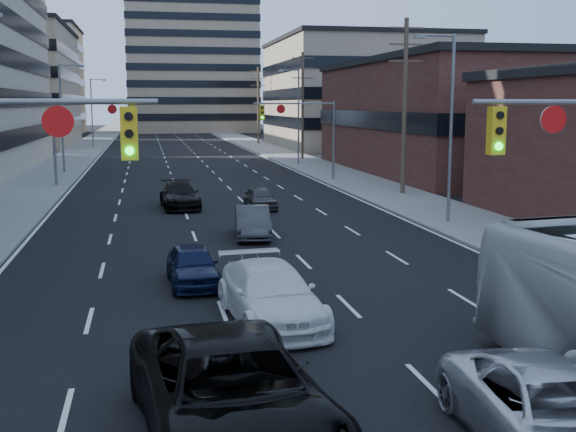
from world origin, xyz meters
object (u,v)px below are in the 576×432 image
(silver_suv, at_px, (554,415))
(black_pickup, at_px, (232,394))
(sedan_blue, at_px, (193,265))
(white_van, at_px, (270,294))

(silver_suv, bearing_deg, black_pickup, 167.05)
(silver_suv, relative_size, sedan_blue, 1.37)
(white_van, height_order, sedan_blue, white_van)
(black_pickup, bearing_deg, sedan_blue, 84.06)
(black_pickup, relative_size, white_van, 1.23)
(white_van, distance_m, silver_suv, 8.85)
(black_pickup, distance_m, sedan_blue, 11.15)
(white_van, relative_size, silver_suv, 1.01)
(black_pickup, height_order, silver_suv, black_pickup)
(white_van, bearing_deg, black_pickup, -110.15)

